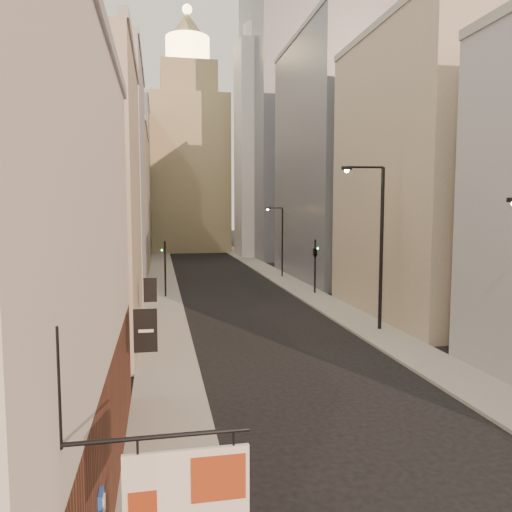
{
  "coord_description": "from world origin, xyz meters",
  "views": [
    {
      "loc": [
        -6.79,
        -3.08,
        7.72
      ],
      "look_at": [
        -2.0,
        21.48,
        5.37
      ],
      "focal_mm": 35.0,
      "sensor_mm": 36.0,
      "label": 1
    }
  ],
  "objects_px": {
    "streetlamp_mid": "(377,238)",
    "streetlamp_far": "(281,238)",
    "white_tower": "(262,143)",
    "traffic_light_right": "(315,251)",
    "clock_tower": "(189,156)",
    "traffic_light_left": "(165,258)"
  },
  "relations": [
    {
      "from": "streetlamp_far",
      "to": "traffic_light_right",
      "type": "bearing_deg",
      "value": -94.25
    },
    {
      "from": "traffic_light_left",
      "to": "traffic_light_right",
      "type": "height_order",
      "value": "same"
    },
    {
      "from": "streetlamp_far",
      "to": "traffic_light_right",
      "type": "distance_m",
      "value": 11.44
    },
    {
      "from": "traffic_light_left",
      "to": "white_tower",
      "type": "bearing_deg",
      "value": -100.22
    },
    {
      "from": "white_tower",
      "to": "clock_tower",
      "type": "bearing_deg",
      "value": 128.16
    },
    {
      "from": "traffic_light_right",
      "to": "white_tower",
      "type": "bearing_deg",
      "value": -74.05
    },
    {
      "from": "traffic_light_left",
      "to": "traffic_light_right",
      "type": "distance_m",
      "value": 13.41
    },
    {
      "from": "clock_tower",
      "to": "traffic_light_right",
      "type": "xyz_separation_m",
      "value": [
        8.07,
        -52.04,
        -13.69
      ]
    },
    {
      "from": "white_tower",
      "to": "streetlamp_far",
      "type": "xyz_separation_m",
      "value": [
        -3.33,
        -26.62,
        -14.08
      ]
    },
    {
      "from": "white_tower",
      "to": "streetlamp_mid",
      "type": "distance_m",
      "value": 53.62
    },
    {
      "from": "streetlamp_far",
      "to": "streetlamp_mid",
      "type": "bearing_deg",
      "value": -96.37
    },
    {
      "from": "streetlamp_mid",
      "to": "streetlamp_far",
      "type": "bearing_deg",
      "value": 96.75
    },
    {
      "from": "clock_tower",
      "to": "streetlamp_far",
      "type": "relative_size",
      "value": 5.67
    },
    {
      "from": "clock_tower",
      "to": "streetlamp_far",
      "type": "bearing_deg",
      "value": -79.31
    },
    {
      "from": "clock_tower",
      "to": "traffic_light_left",
      "type": "xyz_separation_m",
      "value": [
        -5.31,
        -51.35,
        -14.11
      ]
    },
    {
      "from": "clock_tower",
      "to": "traffic_light_right",
      "type": "bearing_deg",
      "value": -81.18
    },
    {
      "from": "streetlamp_far",
      "to": "clock_tower",
      "type": "bearing_deg",
      "value": 94.42
    },
    {
      "from": "streetlamp_far",
      "to": "traffic_light_left",
      "type": "xyz_separation_m",
      "value": [
        -12.98,
        -10.73,
        -1.0
      ]
    },
    {
      "from": "white_tower",
      "to": "traffic_light_right",
      "type": "height_order",
      "value": "white_tower"
    },
    {
      "from": "streetlamp_mid",
      "to": "traffic_light_right",
      "type": "xyz_separation_m",
      "value": [
        0.45,
        13.95,
        -1.99
      ]
    },
    {
      "from": "clock_tower",
      "to": "streetlamp_mid",
      "type": "xyz_separation_m",
      "value": [
        7.63,
        -65.99,
        -11.71
      ]
    },
    {
      "from": "clock_tower",
      "to": "traffic_light_left",
      "type": "height_order",
      "value": "clock_tower"
    }
  ]
}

